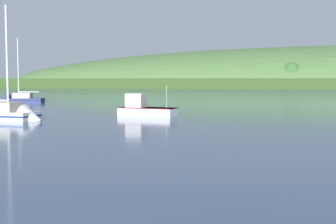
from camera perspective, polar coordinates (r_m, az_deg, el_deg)
The scene contains 4 objects.
sailboat_near_mooring at distance 84.12m, azimuth -17.79°, elevation 1.36°, with size 7.57×3.19×12.15m.
sailboat_midwater_white at distance 48.40m, azimuth -18.78°, elevation -0.59°, with size 8.81×5.00×12.54m.
fishing_boat_moored at distance 51.42m, azimuth -3.21°, elevation 0.18°, with size 7.12×4.35×4.12m.
mooring_buoy_midchannel at distance 60.89m, azimuth -18.37°, elevation 0.05°, with size 0.59×0.59×0.67m.
Camera 1 is at (3.82, -9.45, 4.07)m, focal length 50.04 mm.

